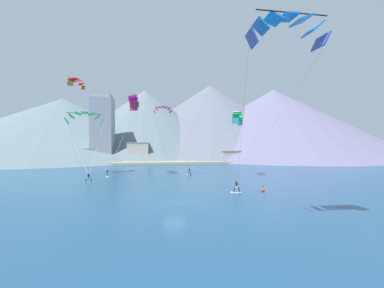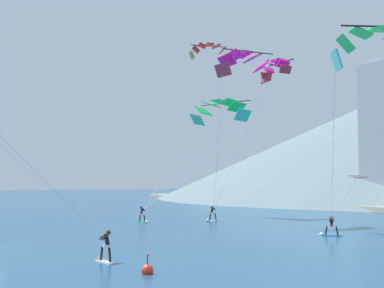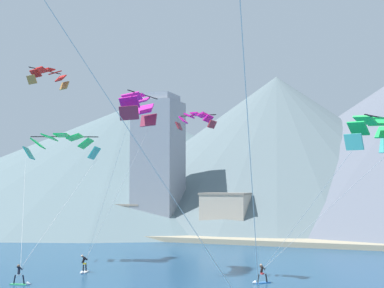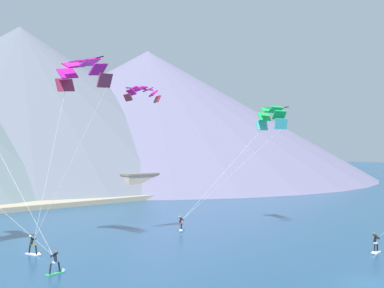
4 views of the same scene
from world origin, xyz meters
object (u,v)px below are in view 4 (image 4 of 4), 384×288
(parafoil_kite_distant_low_drift, at_px, (142,92))
(kitesurfer_far_left, at_px, (57,266))
(kitesurfer_near_lead, at_px, (181,227))
(kitesurfer_mid_center, at_px, (375,247))
(parafoil_kite_near_trail, at_px, (82,71))
(parafoil_kite_near_lead, at_px, (271,116))
(kitesurfer_near_trail, at_px, (34,249))

(parafoil_kite_distant_low_drift, bearing_deg, kitesurfer_far_left, -151.53)
(kitesurfer_near_lead, height_order, kitesurfer_mid_center, kitesurfer_mid_center)
(parafoil_kite_near_trail, bearing_deg, parafoil_kite_distant_low_drift, -7.27)
(kitesurfer_far_left, bearing_deg, kitesurfer_near_lead, 22.43)
(parafoil_kite_near_lead, xyz_separation_m, parafoil_kite_distant_low_drift, (-14.84, 3.79, 1.89))
(parafoil_kite_distant_low_drift, bearing_deg, parafoil_kite_near_trail, 172.73)
(kitesurfer_mid_center, bearing_deg, parafoil_kite_distant_low_drift, 118.02)
(kitesurfer_mid_center, xyz_separation_m, kitesurfer_far_left, (-22.75, 11.74, -0.02))
(kitesurfer_near_lead, xyz_separation_m, parafoil_kite_near_lead, (9.34, -4.40, 11.69))
(kitesurfer_near_lead, distance_m, kitesurfer_near_trail, 16.67)
(kitesurfer_far_left, bearing_deg, parafoil_kite_distant_low_drift, 28.47)
(kitesurfer_near_lead, height_order, parafoil_kite_near_lead, parafoil_kite_near_lead)
(kitesurfer_near_trail, height_order, parafoil_kite_near_lead, parafoil_kite_near_lead)
(kitesurfer_near_lead, relative_size, parafoil_kite_near_trail, 0.11)
(kitesurfer_mid_center, relative_size, parafoil_kite_near_lead, 0.15)
(parafoil_kite_near_lead, relative_size, parafoil_kite_near_trail, 0.77)
(kitesurfer_near_trail, xyz_separation_m, kitesurfer_mid_center, (21.10, -18.60, 0.03))
(kitesurfer_mid_center, bearing_deg, parafoil_kite_near_lead, 71.80)
(kitesurfer_near_lead, distance_m, parafoil_kite_near_trail, 19.09)
(kitesurfer_near_trail, height_order, kitesurfer_far_left, kitesurfer_far_left)
(kitesurfer_far_left, relative_size, parafoil_kite_distant_low_drift, 0.47)
(kitesurfer_far_left, distance_m, parafoil_kite_distant_low_drift, 19.87)
(kitesurfer_mid_center, xyz_separation_m, parafoil_kite_near_trail, (-16.07, 19.47, 15.04))
(kitesurfer_far_left, xyz_separation_m, parafoil_kite_distant_low_drift, (12.81, 6.95, 13.51))
(parafoil_kite_near_lead, bearing_deg, kitesurfer_mid_center, -108.20)
(kitesurfer_far_left, bearing_deg, kitesurfer_near_trail, 76.47)
(kitesurfer_near_lead, bearing_deg, parafoil_kite_near_lead, -25.25)
(parafoil_kite_distant_low_drift, bearing_deg, kitesurfer_near_lead, 6.36)
(kitesurfer_near_lead, xyz_separation_m, kitesurfer_far_left, (-18.31, -7.56, 0.07))
(kitesurfer_near_lead, relative_size, kitesurfer_mid_center, 0.92)
(kitesurfer_near_lead, relative_size, parafoil_kite_distant_low_drift, 0.43)
(kitesurfer_mid_center, bearing_deg, kitesurfer_near_trail, 138.60)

